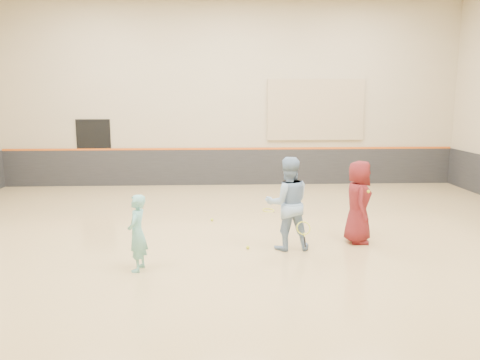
{
  "coord_description": "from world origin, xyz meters",
  "views": [
    {
      "loc": [
        -0.45,
        -9.51,
        2.92
      ],
      "look_at": [
        0.03,
        0.4,
        1.15
      ],
      "focal_mm": 35.0,
      "sensor_mm": 36.0,
      "label": 1
    }
  ],
  "objects_px": {
    "young_man": "(358,202)",
    "spare_racket": "(268,209)",
    "girl": "(137,233)",
    "instructor": "(288,203)"
  },
  "relations": [
    {
      "from": "young_man",
      "to": "spare_racket",
      "type": "height_order",
      "value": "young_man"
    },
    {
      "from": "girl",
      "to": "young_man",
      "type": "bearing_deg",
      "value": 116.85
    },
    {
      "from": "young_man",
      "to": "girl",
      "type": "bearing_deg",
      "value": 116.54
    },
    {
      "from": "instructor",
      "to": "young_man",
      "type": "bearing_deg",
      "value": -170.73
    },
    {
      "from": "instructor",
      "to": "spare_racket",
      "type": "relative_size",
      "value": 2.61
    },
    {
      "from": "girl",
      "to": "instructor",
      "type": "bearing_deg",
      "value": 119.38
    },
    {
      "from": "girl",
      "to": "spare_racket",
      "type": "relative_size",
      "value": 1.9
    },
    {
      "from": "young_man",
      "to": "spare_racket",
      "type": "xyz_separation_m",
      "value": [
        -1.51,
        2.72,
        -0.78
      ]
    },
    {
      "from": "girl",
      "to": "young_man",
      "type": "distance_m",
      "value": 4.41
    },
    {
      "from": "girl",
      "to": "instructor",
      "type": "relative_size",
      "value": 0.73
    }
  ]
}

